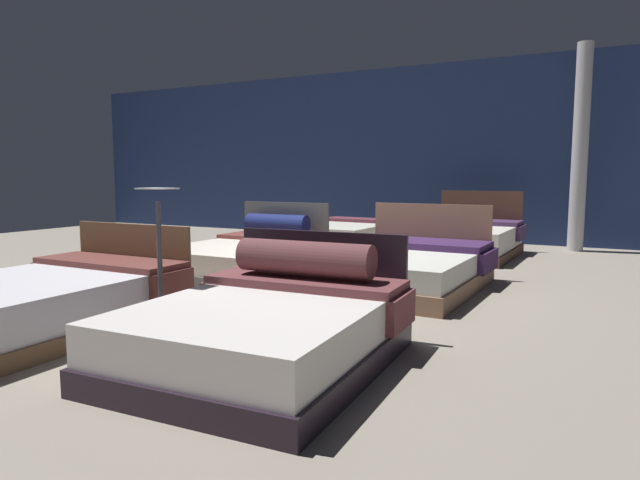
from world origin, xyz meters
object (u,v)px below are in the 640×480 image
object	(u,v)px
bed_2	(247,256)
support_pillar	(580,149)
bed_0	(44,302)
bed_4	(345,236)
price_sign	(160,280)
bed_3	(403,268)
bed_5	(466,240)
bed_1	(268,327)

from	to	relation	value
bed_2	support_pillar	xyz separation A→B (m)	(3.77, 4.42, 1.52)
bed_0	support_pillar	xyz separation A→B (m)	(3.74, 7.45, 1.52)
bed_4	price_sign	world-z (taller)	price_sign
bed_2	bed_3	world-z (taller)	bed_3
bed_3	support_pillar	bearing A→B (deg)	72.11
price_sign	bed_5	bearing A→B (deg)	78.97
bed_0	bed_4	world-z (taller)	bed_0
bed_5	bed_1	bearing A→B (deg)	-88.49
bed_1	price_sign	distance (m)	1.10
bed_2	price_sign	size ratio (longest dim) A/B	1.83
support_pillar	bed_2	bearing A→B (deg)	-130.50
bed_3	price_sign	world-z (taller)	price_sign
bed_5	price_sign	size ratio (longest dim) A/B	1.74
bed_0	bed_5	world-z (taller)	bed_5
bed_1	bed_2	bearing A→B (deg)	124.87
bed_3	price_sign	size ratio (longest dim) A/B	1.85
bed_1	bed_3	bearing A→B (deg)	88.05
bed_0	bed_2	distance (m)	3.03
bed_0	bed_1	distance (m)	2.15
bed_0	bed_1	world-z (taller)	bed_1
bed_3	support_pillar	size ratio (longest dim) A/B	0.63
bed_2	bed_5	bearing A→B (deg)	53.53
bed_1	bed_4	bearing A→B (deg)	107.68
bed_0	bed_1	xyz separation A→B (m)	(2.15, 0.14, 0.02)
bed_3	bed_5	world-z (taller)	bed_5
price_sign	support_pillar	distance (m)	7.79
bed_0	bed_1	size ratio (longest dim) A/B	1.09
bed_1	bed_0	bearing A→B (deg)	-178.44
price_sign	bed_4	bearing A→B (deg)	100.31
bed_2	bed_0	bearing A→B (deg)	-88.77
bed_0	bed_3	xyz separation A→B (m)	(2.14, 3.03, -0.00)
bed_0	support_pillar	bearing A→B (deg)	63.23
bed_5	support_pillar	world-z (taller)	support_pillar
bed_4	bed_2	bearing A→B (deg)	-87.86
bed_1	bed_3	xyz separation A→B (m)	(-0.01, 2.89, -0.03)
bed_1	bed_4	size ratio (longest dim) A/B	0.98
bed_1	bed_2	size ratio (longest dim) A/B	0.90
bed_4	bed_3	bearing A→B (deg)	-51.26
bed_2	price_sign	xyz separation A→B (m)	(1.11, -2.78, 0.24)
bed_1	bed_2	distance (m)	3.62
bed_4	support_pillar	size ratio (longest dim) A/B	0.58
bed_4	price_sign	xyz separation A→B (m)	(1.05, -5.75, 0.25)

